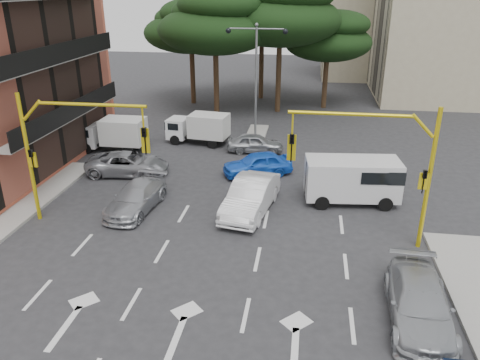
% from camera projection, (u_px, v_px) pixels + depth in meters
% --- Properties ---
extents(ground, '(120.00, 120.00, 0.00)m').
position_uv_depth(ground, '(209.00, 255.00, 19.13)').
color(ground, '#28282B').
rests_on(ground, ground).
extents(median_strip, '(1.40, 6.00, 0.15)m').
position_uv_depth(median_strip, '(255.00, 137.00, 33.70)').
color(median_strip, gray).
rests_on(median_strip, ground).
extents(apartment_beige_far, '(16.20, 12.15, 16.70)m').
position_uv_depth(apartment_beige_far, '(395.00, 2.00, 54.29)').
color(apartment_beige_far, tan).
rests_on(apartment_beige_far, ground).
extents(pine_left_near, '(9.15, 9.15, 10.23)m').
position_uv_depth(pine_left_near, '(216.00, 21.00, 36.77)').
color(pine_left_near, '#382616').
rests_on(pine_left_near, ground).
extents(pine_center, '(9.98, 9.98, 11.16)m').
position_uv_depth(pine_center, '(281.00, 11.00, 37.64)').
color(pine_center, '#382616').
rests_on(pine_center, ground).
extents(pine_left_far, '(8.32, 8.32, 9.30)m').
position_uv_depth(pine_left_far, '(191.00, 26.00, 41.10)').
color(pine_left_far, '#382616').
rests_on(pine_left_far, ground).
extents(pine_right, '(7.49, 7.49, 8.37)m').
position_uv_depth(pine_right, '(329.00, 36.00, 39.72)').
color(pine_right, '#382616').
rests_on(pine_right, ground).
extents(pine_back, '(9.15, 9.15, 10.23)m').
position_uv_depth(pine_back, '(263.00, 16.00, 42.75)').
color(pine_back, '#382616').
rests_on(pine_back, ground).
extents(signal_mast_right, '(5.79, 0.37, 6.00)m').
position_uv_depth(signal_mast_right, '(385.00, 158.00, 18.52)').
color(signal_mast_right, yellow).
rests_on(signal_mast_right, ground).
extents(signal_mast_left, '(5.79, 0.37, 6.00)m').
position_uv_depth(signal_mast_left, '(64.00, 142.00, 20.38)').
color(signal_mast_left, yellow).
rests_on(signal_mast_left, ground).
extents(street_lamp_center, '(4.16, 0.36, 7.77)m').
position_uv_depth(street_lamp_center, '(256.00, 61.00, 31.64)').
color(street_lamp_center, slate).
rests_on(street_lamp_center, median_strip).
extents(car_white_hatch, '(2.55, 5.20, 1.64)m').
position_uv_depth(car_white_hatch, '(251.00, 196.00, 22.50)').
color(car_white_hatch, silver).
rests_on(car_white_hatch, ground).
extents(car_blue_compact, '(4.31, 3.05, 1.36)m').
position_uv_depth(car_blue_compact, '(257.00, 164.00, 26.95)').
color(car_blue_compact, blue).
rests_on(car_blue_compact, ground).
extents(car_silver_wagon, '(2.26, 4.62, 1.29)m').
position_uv_depth(car_silver_wagon, '(136.00, 198.00, 22.76)').
color(car_silver_wagon, '#9EA0A6').
rests_on(car_silver_wagon, ground).
extents(car_silver_cross_a, '(4.87, 2.58, 1.30)m').
position_uv_depth(car_silver_cross_a, '(128.00, 164.00, 27.06)').
color(car_silver_cross_a, '#93959B').
rests_on(car_silver_cross_a, ground).
extents(car_silver_cross_b, '(3.76, 1.77, 1.24)m').
position_uv_depth(car_silver_cross_b, '(255.00, 143.00, 30.70)').
color(car_silver_cross_b, '#919498').
rests_on(car_silver_cross_b, ground).
extents(car_silver_parked, '(2.21, 4.87, 1.38)m').
position_uv_depth(car_silver_parked, '(419.00, 303.00, 15.13)').
color(car_silver_parked, '#9A9DA2').
rests_on(car_silver_parked, ground).
extents(van_white, '(4.79, 2.54, 2.30)m').
position_uv_depth(van_white, '(352.00, 181.00, 23.43)').
color(van_white, silver).
rests_on(van_white, ground).
extents(box_truck_a, '(4.52, 1.91, 2.22)m').
position_uv_depth(box_truck_a, '(112.00, 135.00, 30.75)').
color(box_truck_a, white).
rests_on(box_truck_a, ground).
extents(box_truck_b, '(4.47, 2.33, 2.11)m').
position_uv_depth(box_truck_b, '(198.00, 129.00, 32.25)').
color(box_truck_b, white).
rests_on(box_truck_b, ground).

